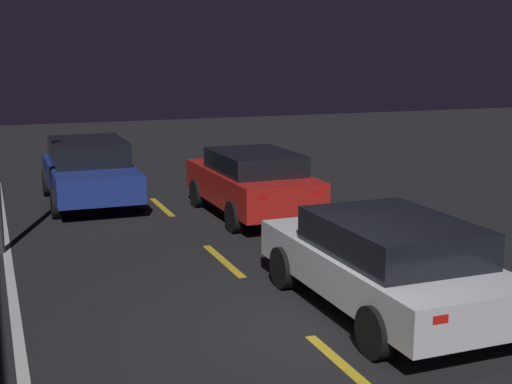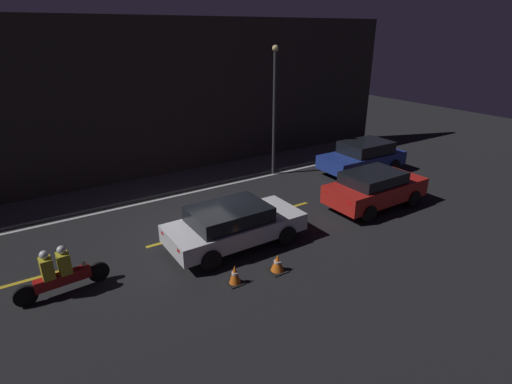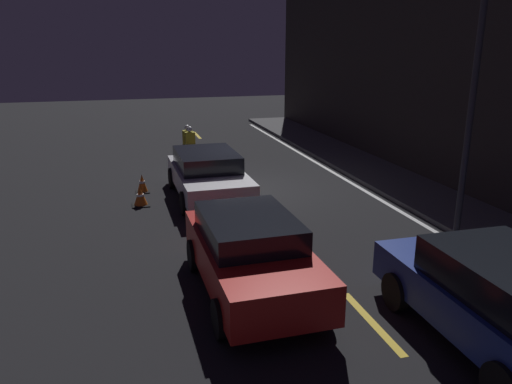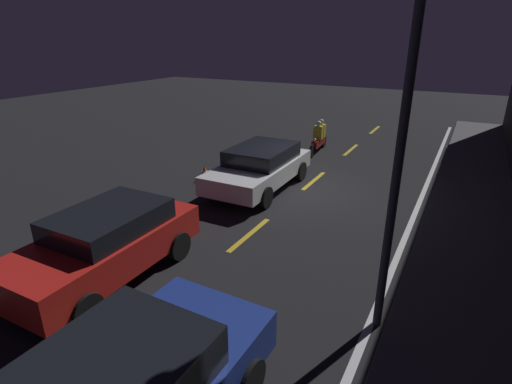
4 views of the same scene
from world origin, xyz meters
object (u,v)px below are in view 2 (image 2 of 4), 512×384
object	(u,v)px
traffic_cone_near	(235,275)
sedan_blue	(363,156)
motorcycle	(59,273)
taxi_red	(375,188)
traffic_cone_mid	(277,263)
street_lamp	(274,105)
sedan_white	(234,224)

from	to	relation	value
traffic_cone_near	sedan_blue	bearing A→B (deg)	25.66
sedan_blue	motorcycle	bearing A→B (deg)	11.48
taxi_red	traffic_cone_near	xyz separation A→B (m)	(-7.04, -1.55, -0.49)
sedan_blue	traffic_cone_mid	world-z (taller)	sedan_blue
motorcycle	traffic_cone_near	size ratio (longest dim) A/B	4.12
taxi_red	traffic_cone_mid	world-z (taller)	taxi_red
traffic_cone_mid	street_lamp	size ratio (longest dim) A/B	0.09
taxi_red	traffic_cone_mid	bearing A→B (deg)	-164.51
traffic_cone_near	traffic_cone_mid	size ratio (longest dim) A/B	1.07
taxi_red	traffic_cone_near	bearing A→B (deg)	-168.37
sedan_blue	traffic_cone_near	bearing A→B (deg)	26.31
sedan_white	street_lamp	bearing A→B (deg)	44.18
motorcycle	traffic_cone_mid	bearing A→B (deg)	-26.33
traffic_cone_near	sedan_white	bearing A→B (deg)	61.11
sedan_white	traffic_cone_mid	size ratio (longest dim) A/B	8.23
traffic_cone_mid	sedan_white	bearing A→B (deg)	98.32
sedan_blue	street_lamp	size ratio (longest dim) A/B	0.72
taxi_red	motorcycle	world-z (taller)	taxi_red
taxi_red	traffic_cone_mid	size ratio (longest dim) A/B	7.67
sedan_white	motorcycle	size ratio (longest dim) A/B	1.86
sedan_white	taxi_red	distance (m)	6.02
street_lamp	traffic_cone_mid	bearing A→B (deg)	-124.03
taxi_red	traffic_cone_near	size ratio (longest dim) A/B	7.14
sedan_blue	traffic_cone_near	world-z (taller)	sedan_blue
motorcycle	street_lamp	xyz separation A→B (m)	(9.92, 4.70, 2.61)
sedan_white	traffic_cone_mid	xyz separation A→B (m)	(0.29, -1.98, -0.47)
motorcycle	traffic_cone_near	xyz separation A→B (m)	(3.98, -2.03, -0.35)
taxi_red	street_lamp	world-z (taller)	street_lamp
taxi_red	traffic_cone_near	distance (m)	7.22
taxi_red	traffic_cone_near	world-z (taller)	taxi_red
sedan_blue	traffic_cone_near	xyz separation A→B (m)	(-9.65, -4.63, -0.51)
sedan_white	sedan_blue	bearing A→B (deg)	17.30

